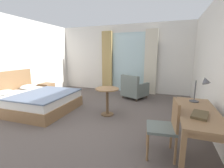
{
  "coord_description": "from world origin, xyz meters",
  "views": [
    {
      "loc": [
        1.89,
        -3.06,
        1.57
      ],
      "look_at": [
        0.56,
        0.56,
        0.81
      ],
      "focal_mm": 24.76,
      "sensor_mm": 36.0,
      "label": 1
    }
  ],
  "objects": [
    {
      "name": "balcony_glass_door",
      "position": [
        0.32,
        3.17,
        1.2
      ],
      "size": [
        1.37,
        0.02,
        2.41
      ],
      "primitive_type": "cube",
      "color": "silver",
      "rests_on": "ground"
    },
    {
      "name": "desk_chair",
      "position": [
        1.92,
        -0.72,
        0.51
      ],
      "size": [
        0.48,
        0.5,
        0.9
      ],
      "color": "slate",
      "rests_on": "ground"
    },
    {
      "name": "armchair_by_window",
      "position": [
        0.79,
        2.22,
        0.34
      ],
      "size": [
        0.96,
        0.97,
        0.85
      ],
      "color": "slate",
      "rests_on": "ground"
    },
    {
      "name": "closed_book",
      "position": [
        2.33,
        -0.82,
        0.76
      ],
      "size": [
        0.27,
        0.37,
        0.03
      ],
      "primitive_type": "cube",
      "rotation": [
        0.0,
        0.0,
        -0.26
      ],
      "color": "brown",
      "rests_on": "writing_desk"
    },
    {
      "name": "wall_back",
      "position": [
        0.0,
        3.25,
        1.37
      ],
      "size": [
        5.69,
        0.12,
        2.73
      ],
      "primitive_type": "cube",
      "color": "silver",
      "rests_on": "ground"
    },
    {
      "name": "nightstand",
      "position": [
        -2.42,
        1.46,
        0.23
      ],
      "size": [
        0.45,
        0.43,
        0.47
      ],
      "color": "olive",
      "rests_on": "ground"
    },
    {
      "name": "desk_lamp",
      "position": [
        2.43,
        -0.24,
        1.07
      ],
      "size": [
        0.26,
        0.29,
        0.49
      ],
      "color": "#4C4C51",
      "rests_on": "writing_desk"
    },
    {
      "name": "writing_desk",
      "position": [
        2.34,
        -0.59,
        0.65
      ],
      "size": [
        0.54,
        1.4,
        0.75
      ],
      "color": "olive",
      "rests_on": "ground"
    },
    {
      "name": "curtain_panel_left",
      "position": [
        -0.58,
        3.07,
        1.24
      ],
      "size": [
        0.43,
        0.1,
        2.48
      ],
      "primitive_type": "cube",
      "color": "tan",
      "rests_on": "ground"
    },
    {
      "name": "curtain_panel_right",
      "position": [
        1.22,
        3.07,
        1.24
      ],
      "size": [
        0.47,
        0.1,
        2.48
      ],
      "primitive_type": "cube",
      "color": "beige",
      "rests_on": "ground"
    },
    {
      "name": "bed",
      "position": [
        -1.62,
        0.12,
        0.27
      ],
      "size": [
        2.11,
        1.73,
        1.07
      ],
      "color": "olive",
      "rests_on": "ground"
    },
    {
      "name": "round_cafe_table",
      "position": [
        0.46,
        0.48,
        0.52
      ],
      "size": [
        0.6,
        0.6,
        0.71
      ],
      "color": "olive",
      "rests_on": "ground"
    },
    {
      "name": "ground",
      "position": [
        0.0,
        0.0,
        -0.05
      ],
      "size": [
        6.09,
        7.03,
        0.1
      ],
      "primitive_type": "cube",
      "color": "#564C47"
    }
  ]
}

